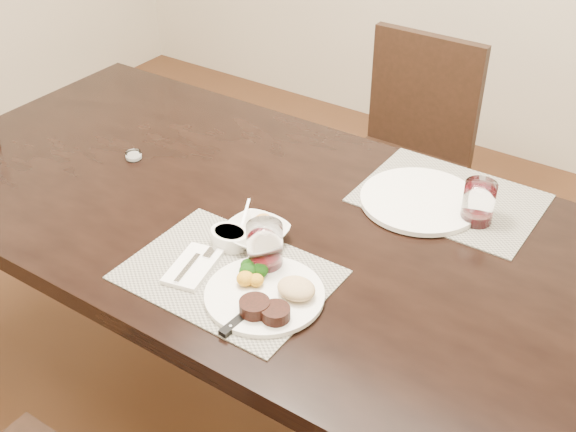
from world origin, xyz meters
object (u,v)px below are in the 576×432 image
Objects in this scene: steak_knife at (246,314)px; cracker_bowl at (256,233)px; far_plate at (420,200)px; chair_far at (407,147)px; dinner_plate at (268,294)px; wine_glass_near at (265,249)px.

cracker_bowl is (-0.14, 0.23, 0.02)m from steak_knife.
far_plate is at bearing 55.63° from cracker_bowl.
cracker_bowl reaches higher than far_plate.
far_plate is (0.34, -0.67, 0.26)m from chair_far.
cracker_bowl is 0.48× the size of far_plate.
far_plate reaches higher than steak_knife.
chair_far is 3.75× the size of steak_knife.
wine_glass_near is at bearing 124.14° from dinner_plate.
wine_glass_near is 0.48m from far_plate.
far_plate is (0.18, 0.45, -0.04)m from wine_glass_near.
chair_far is 2.86× the size of far_plate.
chair_far is 5.91× the size of cracker_bowl.
wine_glass_near reaches higher than dinner_plate.
dinner_plate is 2.30× the size of wine_glass_near.
chair_far reaches higher than steak_knife.
far_plate is at bearing 83.42° from steak_knife.
wine_glass_near is (0.08, -0.07, 0.03)m from cracker_bowl.
dinner_plate is at bearing -101.19° from far_plate.
wine_glass_near is at bearing 116.23° from steak_knife.
cracker_bowl is at bearing 128.48° from dinner_plate.
chair_far reaches higher than cracker_bowl.
wine_glass_near is at bearing -41.77° from cracker_bowl.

